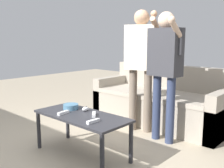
# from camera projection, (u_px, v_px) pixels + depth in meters

# --- Properties ---
(ground_plane) EXTENTS (12.00, 12.00, 0.00)m
(ground_plane) POSITION_uv_depth(u_px,v_px,m) (85.00, 156.00, 2.84)
(ground_plane) COLOR tan
(couch) EXTENTS (2.01, 0.86, 0.86)m
(couch) POSITION_uv_depth(u_px,v_px,m) (161.00, 103.00, 3.96)
(couch) COLOR #9E9384
(couch) RESTS_ON ground
(coffee_table) EXTENTS (1.10, 0.49, 0.46)m
(coffee_table) POSITION_uv_depth(u_px,v_px,m) (82.00, 120.00, 2.80)
(coffee_table) COLOR #2D2D33
(coffee_table) RESTS_ON ground
(snack_bowl) EXTENTS (0.18, 0.18, 0.06)m
(snack_bowl) POSITION_uv_depth(u_px,v_px,m) (71.00, 107.00, 3.01)
(snack_bowl) COLOR teal
(snack_bowl) RESTS_ON coffee_table
(game_remote_nunchuk) EXTENTS (0.06, 0.09, 0.05)m
(game_remote_nunchuk) POSITION_uv_depth(u_px,v_px,m) (85.00, 109.00, 2.93)
(game_remote_nunchuk) COLOR white
(game_remote_nunchuk) RESTS_ON coffee_table
(player_center) EXTENTS (0.52, 0.32, 1.64)m
(player_center) POSITION_uv_depth(u_px,v_px,m) (141.00, 57.00, 3.46)
(player_center) COLOR #756656
(player_center) RESTS_ON ground
(player_right) EXTENTS (0.46, 0.35, 1.58)m
(player_right) POSITION_uv_depth(u_px,v_px,m) (165.00, 62.00, 3.10)
(player_right) COLOR #2D3856
(player_right) RESTS_ON ground
(game_remote_wand_near) EXTENTS (0.05, 0.15, 0.03)m
(game_remote_wand_near) POSITION_uv_depth(u_px,v_px,m) (63.00, 113.00, 2.81)
(game_remote_wand_near) COLOR white
(game_remote_wand_near) RESTS_ON coffee_table
(game_remote_wand_far) EXTENTS (0.13, 0.13, 0.03)m
(game_remote_wand_far) POSITION_uv_depth(u_px,v_px,m) (94.00, 114.00, 2.75)
(game_remote_wand_far) COLOR white
(game_remote_wand_far) RESTS_ON coffee_table
(game_remote_wand_spare) EXTENTS (0.04, 0.15, 0.03)m
(game_remote_wand_spare) POSITION_uv_depth(u_px,v_px,m) (93.00, 121.00, 2.52)
(game_remote_wand_spare) COLOR white
(game_remote_wand_spare) RESTS_ON coffee_table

